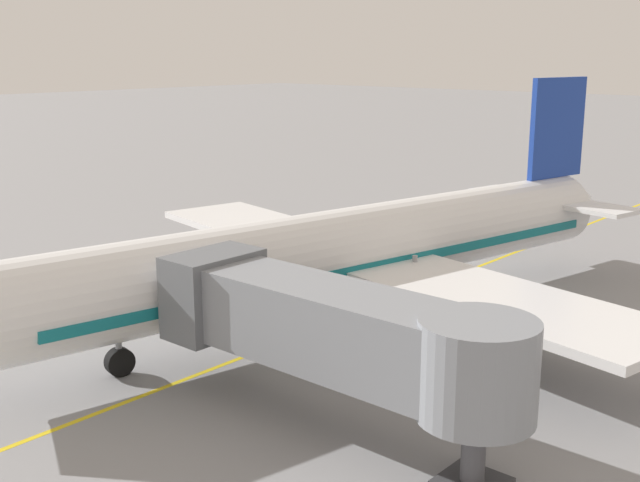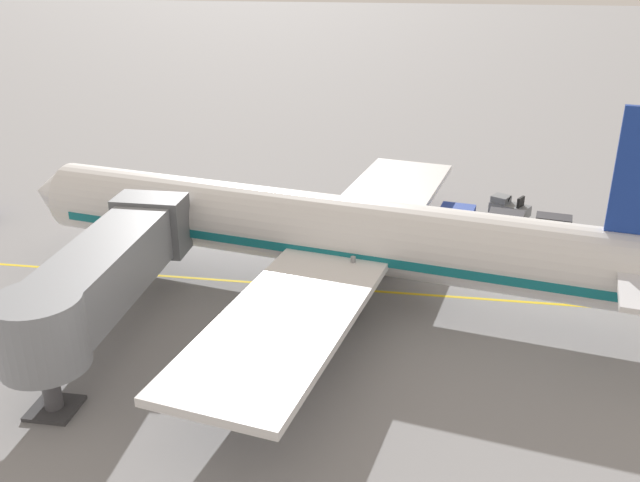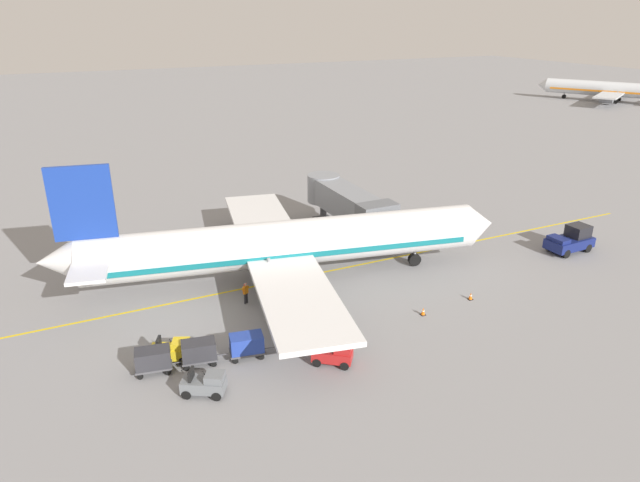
% 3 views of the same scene
% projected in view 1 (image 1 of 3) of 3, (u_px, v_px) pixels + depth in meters
% --- Properties ---
extents(ground_plane, '(400.00, 400.00, 0.00)m').
position_uv_depth(ground_plane, '(368.00, 309.00, 38.06)').
color(ground_plane, gray).
extents(gate_lead_in_line, '(0.24, 80.00, 0.01)m').
position_uv_depth(gate_lead_in_line, '(368.00, 309.00, 38.06)').
color(gate_lead_in_line, gold).
rests_on(gate_lead_in_line, ground).
extents(parked_airliner, '(30.44, 37.16, 10.63)m').
position_uv_depth(parked_airliner, '(352.00, 250.00, 36.36)').
color(parked_airliner, white).
rests_on(parked_airliner, ground).
extents(jet_bridge, '(13.55, 3.50, 4.98)m').
position_uv_depth(jet_bridge, '(334.00, 329.00, 25.17)').
color(jet_bridge, gray).
rests_on(jet_bridge, ground).
extents(baggage_tug_lead, '(2.47, 2.71, 1.62)m').
position_uv_depth(baggage_tug_lead, '(206.00, 251.00, 46.35)').
color(baggage_tug_lead, '#B21E1E').
rests_on(baggage_tug_lead, ground).
extents(baggage_tug_trailing, '(2.13, 2.77, 1.62)m').
position_uv_depth(baggage_tug_trailing, '(366.00, 236.00, 49.93)').
color(baggage_tug_trailing, gold).
rests_on(baggage_tug_trailing, ground).
extents(baggage_tug_spare, '(2.31, 2.76, 1.62)m').
position_uv_depth(baggage_tug_spare, '(305.00, 229.00, 51.95)').
color(baggage_tug_spare, slate).
rests_on(baggage_tug_spare, ground).
extents(baggage_cart_front, '(1.67, 2.98, 1.58)m').
position_uv_depth(baggage_cart_front, '(299.00, 241.00, 47.74)').
color(baggage_cart_front, '#4C4C51').
rests_on(baggage_cart_front, ground).
extents(baggage_cart_second_in_train, '(1.67, 2.98, 1.58)m').
position_uv_depth(baggage_cart_second_in_train, '(337.00, 234.00, 49.54)').
color(baggage_cart_second_in_train, '#4C4C51').
rests_on(baggage_cart_second_in_train, ground).
extents(baggage_cart_third_in_train, '(1.67, 2.98, 1.58)m').
position_uv_depth(baggage_cart_third_in_train, '(369.00, 227.00, 51.33)').
color(baggage_cart_third_in_train, '#4C4C51').
rests_on(baggage_cart_third_in_train, ground).
extents(ground_crew_wing_walker, '(0.40, 0.69, 1.69)m').
position_uv_depth(ground_crew_wing_walker, '(366.00, 268.00, 41.62)').
color(ground_crew_wing_walker, '#232328').
rests_on(ground_crew_wing_walker, ground).
extents(safety_cone_nose_left, '(0.36, 0.36, 0.59)m').
position_uv_depth(safety_cone_nose_left, '(17.00, 328.00, 34.65)').
color(safety_cone_nose_left, black).
rests_on(safety_cone_nose_left, ground).
extents(safety_cone_nose_right, '(0.36, 0.36, 0.59)m').
position_uv_depth(safety_cone_nose_right, '(105.00, 301.00, 38.36)').
color(safety_cone_nose_right, black).
rests_on(safety_cone_nose_right, ground).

